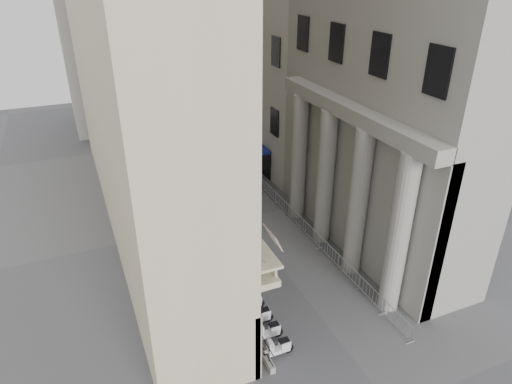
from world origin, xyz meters
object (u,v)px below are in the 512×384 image
at_px(street_lamp, 199,157).
at_px(pedestrian_a, 246,182).
at_px(info_kiosk, 206,236).
at_px(scooter_0, 278,356).
at_px(security_tent, 187,160).
at_px(pedestrian_b, 192,144).

height_order(street_lamp, pedestrian_a, street_lamp).
distance_m(info_kiosk, pedestrian_a, 9.27).
distance_m(scooter_0, security_tent, 21.83).
height_order(scooter_0, pedestrian_b, pedestrian_b).
height_order(scooter_0, security_tent, security_tent).
height_order(street_lamp, info_kiosk, street_lamp).
height_order(security_tent, pedestrian_b, security_tent).
bearing_deg(security_tent, info_kiosk, -98.12).
height_order(scooter_0, pedestrian_a, pedestrian_a).
xyz_separation_m(street_lamp, pedestrian_a, (5.04, 3.31, -4.53)).
xyz_separation_m(scooter_0, security_tent, (1.04, 21.66, 2.57)).
xyz_separation_m(street_lamp, info_kiosk, (-0.87, -3.83, -4.55)).
bearing_deg(street_lamp, info_kiosk, -120.98).
relative_size(street_lamp, pedestrian_b, 5.51).
bearing_deg(pedestrian_b, info_kiosk, 110.28).
bearing_deg(info_kiosk, pedestrian_a, 74.80).
distance_m(scooter_0, info_kiosk, 11.42).
height_order(security_tent, pedestrian_a, security_tent).
relative_size(street_lamp, info_kiosk, 5.23).
height_order(pedestrian_a, pedestrian_b, pedestrian_a).
distance_m(scooter_0, pedestrian_b, 30.09).
xyz_separation_m(security_tent, pedestrian_a, (4.45, -3.14, -1.68)).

